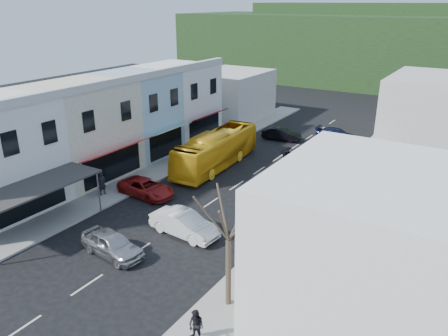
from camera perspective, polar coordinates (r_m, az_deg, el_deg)
ground at (r=30.31m, az=-6.05°, el=-7.35°), size 120.00×120.00×0.00m
sidewalk_left at (r=41.71m, az=-5.86°, el=0.89°), size 3.00×52.00×0.15m
sidewalk_right at (r=35.20m, az=13.97°, el=-3.56°), size 3.00×52.00×0.15m
shopfront_row at (r=40.33m, az=-16.10°, el=5.32°), size 8.25×30.00×8.00m
right_building at (r=20.02m, az=18.36°, el=-11.27°), size 8.00×9.00×8.00m
distant_block_left at (r=56.93m, az=0.92°, el=9.50°), size 8.00×10.00×6.00m
distant_block_right at (r=52.30m, az=25.10°, el=7.06°), size 8.00×12.00×7.00m
hillside at (r=88.16m, az=20.58°, el=14.77°), size 80.00×26.00×14.00m
bus at (r=39.91m, az=-1.00°, el=2.31°), size 3.17×11.73×3.10m
car_silver at (r=27.33m, az=-14.41°, el=-9.65°), size 4.57×2.28×1.40m
car_white at (r=28.72m, az=-5.24°, el=-7.43°), size 4.52×2.11×1.40m
car_red at (r=34.65m, az=-10.15°, el=-2.52°), size 4.71×2.19×1.40m
car_black_near at (r=40.34m, az=10.96°, el=0.84°), size 4.60×2.10×1.40m
car_navy_mid at (r=44.53m, az=13.43°, el=2.58°), size 4.51×2.09×1.40m
car_black_far at (r=48.38m, az=7.53°, el=4.44°), size 4.59×2.34×1.40m
car_navy_far at (r=49.35m, az=14.52°, el=4.27°), size 4.54×1.95×1.40m
pedestrian_left at (r=35.23m, az=-15.62°, el=-2.06°), size 0.52×0.67×1.70m
pedestrian_right at (r=20.44m, az=-3.66°, el=-19.74°), size 0.71×0.46×1.70m
direction_sign at (r=25.55m, az=2.83°, el=-7.36°), size 1.15×2.09×4.41m
street_tree at (r=20.88m, az=0.60°, el=-9.40°), size 3.68×3.68×7.53m
traffic_signal at (r=53.76m, az=20.29°, el=7.20°), size 1.33×1.47×5.40m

